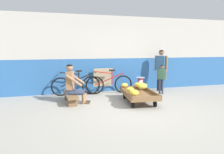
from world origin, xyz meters
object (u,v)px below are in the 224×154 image
bicycle_near_left (76,85)px  sign_board (103,80)px  weighing_scale (140,81)px  banana_cart (139,94)px  vendor_seated (73,84)px  customer_adult (161,66)px  bicycle_far_left (109,84)px  customer_child (162,76)px  low_bench (71,96)px  plastic_crate (140,90)px  shopping_bag (149,93)px

bicycle_near_left → sign_board: bearing=15.2°
weighing_scale → bicycle_near_left: bicycle_near_left is taller
banana_cart → sign_board: size_ratio=1.72×
vendor_seated → customer_adult: size_ratio=0.75×
bicycle_far_left → customer_child: customer_child is taller
weighing_scale → customer_adult: bearing=17.8°
vendor_seated → customer_adult: (3.29, 0.84, 0.38)m
banana_cart → low_bench: (-1.95, 0.48, -0.04)m
weighing_scale → bicycle_near_left: bearing=169.3°
sign_board → customer_child: customer_child is taller
weighing_scale → customer_adult: 1.11m
banana_cart → customer_adult: bearing=42.3°
plastic_crate → customer_adult: bearing=17.7°
sign_board → customer_child: size_ratio=0.87×
customer_child → bicycle_near_left: bearing=168.5°
vendor_seated → shopping_bag: vendor_seated is taller
bicycle_near_left → weighing_scale: bearing=-10.7°
banana_cart → customer_child: (1.20, 0.82, 0.39)m
bicycle_near_left → bicycle_far_left: (1.15, -0.08, 0.00)m
customer_adult → shopping_bag: (-0.83, -0.76, -0.83)m
low_bench → bicycle_near_left: size_ratio=0.68×
customer_child → sign_board: bearing=155.7°
weighing_scale → customer_child: 0.76m
bicycle_near_left → customer_child: size_ratio=1.64×
plastic_crate → bicycle_near_left: 2.24m
banana_cart → bicycle_far_left: bicycle_far_left is taller
customer_adult → sign_board: bearing=169.9°
weighing_scale → sign_board: sign_board is taller
bicycle_far_left → customer_adult: (1.99, -0.03, 0.60)m
customer_child → shopping_bag: customer_child is taller
sign_board → customer_adult: (2.14, -0.38, 0.51)m
bicycle_near_left → customer_child: 2.98m
plastic_crate → shopping_bag: 0.48m
low_bench → plastic_crate: bearing=11.9°
low_bench → vendor_seated: size_ratio=0.99×
vendor_seated → customer_adult: customer_adult is taller
sign_board → plastic_crate: bearing=-29.9°
plastic_crate → bicycle_near_left: (-2.19, 0.41, 0.20)m
banana_cart → weighing_scale: bearing=64.3°
vendor_seated → customer_child: (3.06, 0.36, 0.06)m
shopping_bag → vendor_seated: bearing=-178.2°
bicycle_near_left → shopping_bag: size_ratio=6.92×
bicycle_far_left → sign_board: bearing=113.3°
vendor_seated → shopping_bag: (2.47, 0.08, -0.45)m
bicycle_near_left → banana_cart: bearing=-39.5°
banana_cart → shopping_bag: size_ratio=6.32×
plastic_crate → banana_cart: bearing=-115.7°
low_bench → shopping_bag: (2.55, 0.05, -0.08)m
weighing_scale → customer_child: customer_child is taller
vendor_seated → bicycle_far_left: size_ratio=0.69×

